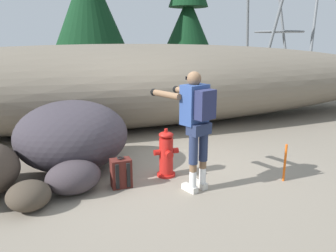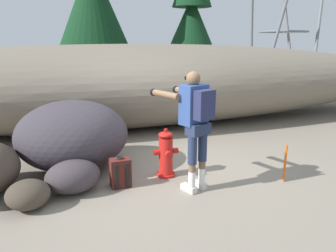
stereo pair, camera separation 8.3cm
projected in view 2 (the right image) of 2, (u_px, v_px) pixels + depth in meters
name	position (u px, v px, depth m)	size (l,w,h in m)	color
ground_plane	(169.00, 175.00, 5.40)	(56.00, 56.00, 0.04)	gray
dirt_embankment	(129.00, 86.00, 8.19)	(17.48, 3.20, 2.05)	#756B5B
fire_hydrant	(166.00, 154.00, 5.24)	(0.40, 0.35, 0.79)	red
utility_worker	(194.00, 116.00, 4.58)	(0.73, 1.04, 1.73)	beige
spare_backpack	(120.00, 173.00, 4.89)	(0.31, 0.30, 0.47)	#511E19
boulder_large	(73.00, 135.00, 5.51)	(1.86, 1.77, 1.17)	#39343B
boulder_small	(73.00, 176.00, 4.70)	(0.79, 0.63, 0.48)	#3C3439
boulder_outlier	(28.00, 195.00, 4.26)	(0.57, 0.56, 0.38)	#41382D
pine_tree_center	(192.00, 17.00, 14.10)	(2.64, 2.64, 5.94)	#47331E
survey_stake	(285.00, 164.00, 5.03)	(0.04, 0.04, 0.60)	#E55914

